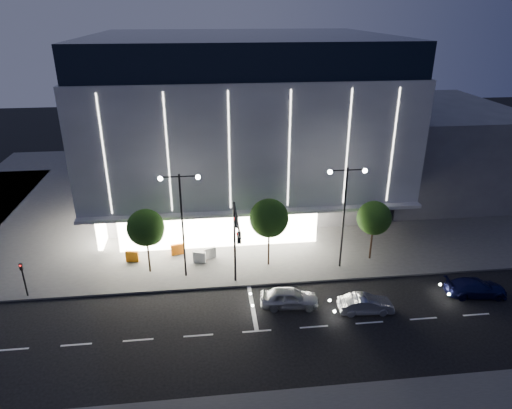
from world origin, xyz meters
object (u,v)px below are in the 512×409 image
object	(u,v)px
street_lamp_west	(182,211)
tree_left	(146,230)
tree_right	(374,220)
car_lead	(289,298)
street_lamp_east	(345,204)
tree_mid	(269,220)
traffic_mast	(236,235)
car_third	(476,288)
ped_signal_far	(23,276)
car_second	(366,304)
barrier_d	(199,257)
barrier_a	(132,256)
barrier_c	(177,249)
barrier_b	(210,253)

from	to	relation	value
street_lamp_west	tree_left	world-z (taller)	street_lamp_west
tree_right	car_lead	xyz separation A→B (m)	(-8.30, -5.93, -3.15)
car_lead	street_lamp_east	bearing A→B (deg)	-41.05
tree_left	tree_mid	xyz separation A→B (m)	(10.00, 0.00, 0.30)
traffic_mast	car_third	size ratio (longest dim) A/B	1.54
street_lamp_west	ped_signal_far	distance (m)	12.76
car_second	street_lamp_east	bearing A→B (deg)	3.96
ped_signal_far	tree_left	bearing A→B (deg)	15.61
tree_left	tree_mid	distance (m)	10.00
street_lamp_east	car_third	bearing A→B (deg)	-29.14
street_lamp_east	barrier_d	world-z (taller)	street_lamp_east
ped_signal_far	traffic_mast	bearing A→B (deg)	-4.15
street_lamp_east	tree_right	size ratio (longest dim) A/B	1.63
car_lead	car_third	bearing A→B (deg)	-84.97
tree_left	car_third	bearing A→B (deg)	-13.75
barrier_a	barrier_d	distance (m)	5.84
street_lamp_west	tree_left	xyz separation A→B (m)	(-2.97, 1.02, -1.92)
barrier_a	barrier_c	size ratio (longest dim) A/B	1.00
tree_left	car_lead	xyz separation A→B (m)	(10.70, -5.93, -3.30)
tree_left	car_second	size ratio (longest dim) A/B	1.45
car_second	barrier_a	xyz separation A→B (m)	(-17.77, 9.01, -0.00)
street_lamp_west	car_third	world-z (taller)	street_lamp_west
traffic_mast	tree_mid	world-z (taller)	traffic_mast
car_second	car_lead	bearing A→B (deg)	79.33
street_lamp_west	tree_right	distance (m)	16.19
traffic_mast	barrier_b	distance (m)	7.13
car_third	barrier_b	bearing A→B (deg)	75.46
tree_right	car_second	bearing A→B (deg)	-111.97
tree_left	car_third	xyz separation A→B (m)	(25.21, -6.17, -3.37)
street_lamp_east	barrier_b	world-z (taller)	street_lamp_east
ped_signal_far	barrier_c	size ratio (longest dim) A/B	2.73
ped_signal_far	car_third	size ratio (longest dim) A/B	0.65
ped_signal_far	barrier_c	xyz separation A→B (m)	(11.15, 5.11, -1.24)
car_lead	car_third	xyz separation A→B (m)	(14.51, -0.23, -0.07)
tree_left	barrier_a	bearing A→B (deg)	133.76
tree_left	barrier_b	distance (m)	6.24
traffic_mast	ped_signal_far	distance (m)	16.35
street_lamp_west	ped_signal_far	world-z (taller)	street_lamp_west
tree_right	barrier_a	xyz separation A→B (m)	(-20.70, 1.77, -3.23)
street_lamp_west	car_lead	world-z (taller)	street_lamp_west
tree_mid	car_second	xyz separation A→B (m)	(6.08, -7.24, -3.68)
ped_signal_far	barrier_c	world-z (taller)	ped_signal_far
traffic_mast	car_lead	world-z (taller)	traffic_mast
car_lead	street_lamp_west	bearing A→B (deg)	63.51
barrier_d	barrier_b	bearing A→B (deg)	51.88
tree_left	car_second	bearing A→B (deg)	-24.25
street_lamp_east	car_lead	distance (m)	8.90
tree_right	ped_signal_far	bearing A→B (deg)	-174.86
street_lamp_west	tree_left	distance (m)	3.69
tree_right	barrier_d	xyz separation A→B (m)	(-14.91, 0.96, -3.23)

